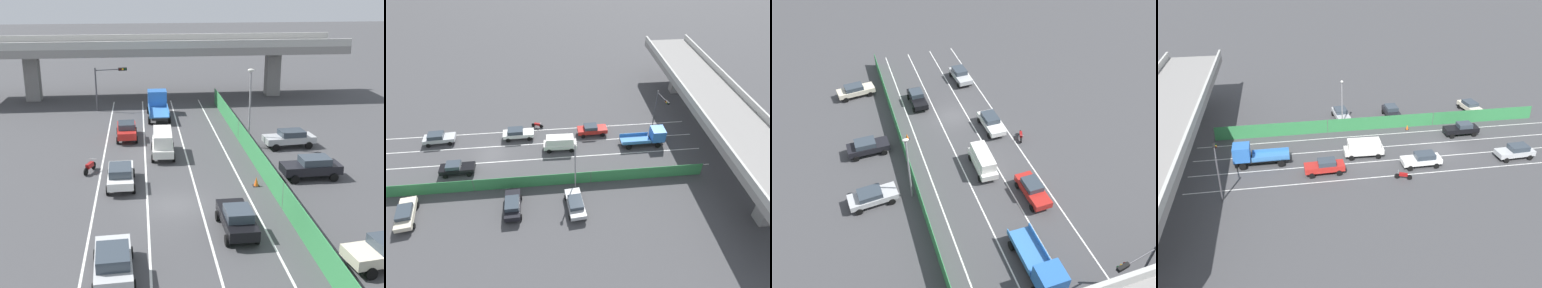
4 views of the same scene
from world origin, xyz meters
TOP-DOWN VIEW (x-y plane):
  - ground_plane at (0.00, 0.00)m, footprint 300.00×300.00m
  - lane_line_left_edge at (-5.19, 5.98)m, footprint 0.14×47.96m
  - lane_line_mid_left at (-1.73, 5.98)m, footprint 0.14×47.96m
  - lane_line_mid_right at (1.73, 5.98)m, footprint 0.14×47.96m
  - lane_line_right_edge at (5.19, 5.98)m, footprint 0.14×47.96m
  - elevated_overpass at (0.00, 31.96)m, footprint 47.07×8.07m
  - green_fence at (6.97, 5.98)m, footprint 0.10×44.06m
  - car_sedan_silver at (-3.56, -7.96)m, footprint 2.25×4.60m
  - car_sedan_black at (3.42, -4.07)m, footprint 2.01×4.52m
  - car_sedan_white at (-3.55, 3.62)m, footprint 2.09×4.62m
  - car_sedan_red at (-3.35, 14.84)m, footprint 2.04×4.52m
  - car_van_white at (-0.22, 9.81)m, footprint 2.05×4.76m
  - flatbed_truck_blue at (-0.11, 23.05)m, footprint 2.36×6.35m
  - motorcycle at (-6.02, 6.53)m, footprint 0.88×1.86m
  - parked_sedan_dark at (10.58, 3.62)m, footprint 4.44×2.13m
  - parked_wagon_silver at (11.10, 10.92)m, footprint 4.64×2.39m
  - traffic_light at (-5.60, 25.92)m, footprint 3.61×0.84m
  - street_lamp at (7.47, 11.27)m, footprint 0.60×0.36m
  - traffic_cone at (6.14, 2.54)m, footprint 0.47×0.47m

SIDE VIEW (x-z plane):
  - ground_plane at x=0.00m, z-range 0.00..0.00m
  - lane_line_left_edge at x=-5.19m, z-range 0.00..0.01m
  - lane_line_mid_left at x=-1.73m, z-range 0.00..0.01m
  - lane_line_mid_right at x=1.73m, z-range 0.00..0.01m
  - lane_line_right_edge at x=5.19m, z-range 0.00..0.01m
  - traffic_cone at x=6.14m, z-range -0.02..0.68m
  - motorcycle at x=-6.02m, z-range -0.01..0.93m
  - parked_wagon_silver at x=11.10m, z-range 0.10..1.63m
  - car_sedan_white at x=-3.55m, z-range 0.10..1.70m
  - car_sedan_black at x=3.42m, z-range 0.07..1.73m
  - car_sedan_red at x=-3.35m, z-range 0.09..1.72m
  - car_sedan_silver at x=-3.56m, z-range 0.09..1.74m
  - green_fence at x=6.97m, z-range 0.00..1.85m
  - parked_sedan_dark at x=10.58m, z-range 0.10..1.76m
  - car_van_white at x=-0.22m, z-range 0.14..2.30m
  - flatbed_truck_blue at x=-0.11m, z-range 0.04..2.62m
  - traffic_light at x=-5.60m, z-range 1.08..6.03m
  - street_lamp at x=7.47m, z-range 0.76..7.77m
  - elevated_overpass at x=0.00m, z-range 2.19..9.72m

